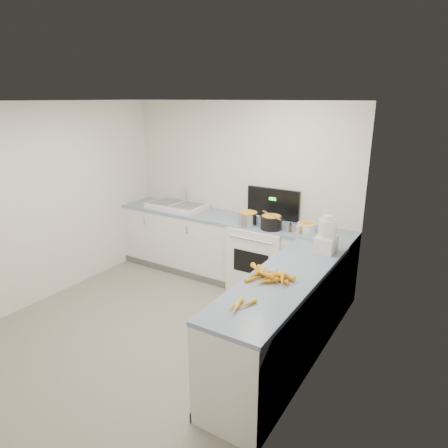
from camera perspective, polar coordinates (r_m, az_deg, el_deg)
The scene contains 19 objects.
floor at distance 4.72m, azimuth -10.54°, elevation -15.20°, with size 3.50×4.00×0.00m, color gray, non-canonical shape.
ceiling at distance 3.98m, azimuth -12.62°, elevation 16.74°, with size 3.50×4.00×0.00m, color silver, non-canonical shape.
wall_back at distance 5.74m, azimuth 2.17°, elevation 4.70°, with size 3.50×2.50×0.00m, color silver, non-canonical shape.
wall_left at distance 5.49m, azimuth -25.04°, elevation 2.43°, with size 4.00×2.50×0.00m, color silver, non-canonical shape.
wall_right at distance 3.30m, azimuth 11.53°, elevation -5.61°, with size 4.00×2.50×0.00m, color silver, non-canonical shape.
counter_back at distance 5.72m, azimuth 0.60°, elevation -3.51°, with size 3.50×0.62×0.94m.
counter_right at distance 4.00m, azimuth 8.26°, elevation -13.60°, with size 0.62×2.20×0.94m.
stove at distance 5.47m, azimuth 5.48°, elevation -4.59°, with size 0.76×0.65×1.36m.
sink at distance 6.06m, azimuth -6.70°, elevation 2.62°, with size 0.86×0.52×0.31m.
steel_pot at distance 5.21m, azimuth 3.45°, elevation 0.67°, with size 0.26×0.26×0.19m, color silver.
black_pot at distance 5.08m, azimuth 6.76°, elevation 0.11°, with size 0.27×0.27×0.19m, color black.
wooden_spoon at distance 5.05m, azimuth 6.80°, elevation 1.25°, with size 0.02×0.02×0.43m, color #AD7A47.
mixing_bowl at distance 5.07m, azimuth 11.69°, elevation -0.43°, with size 0.23×0.23×0.10m, color white.
extract_bottle at distance 5.01m, azimuth 9.44°, elevation -0.60°, with size 0.04×0.04×0.09m, color #593319.
spice_jar at distance 4.97m, azimuth 10.59°, elevation -0.83°, with size 0.05×0.05×0.09m, color #E5B266.
food_processor at distance 4.40m, azimuth 14.45°, elevation -1.74°, with size 0.21×0.25×0.41m.
carrot_pile at distance 3.71m, azimuth 6.61°, elevation -7.32°, with size 0.45×0.40×0.10m.
peeled_carrots at distance 3.23m, azimuth 2.25°, elevation -11.53°, with size 0.15×0.30×0.04m.
peelings at distance 6.14m, azimuth -8.57°, elevation 3.13°, with size 0.18×0.22×0.01m.
Camera 1 is at (2.75, -2.88, 2.53)m, focal length 32.00 mm.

